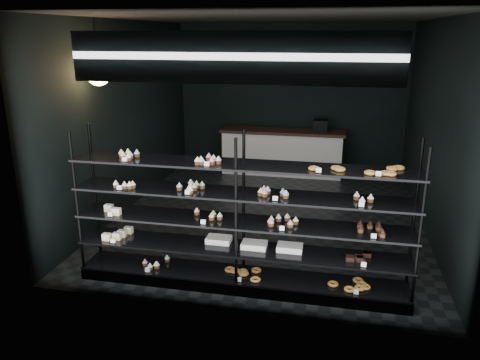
{
  "coord_description": "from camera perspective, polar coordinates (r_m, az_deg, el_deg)",
  "views": [
    {
      "loc": [
        1.05,
        -7.45,
        2.97
      ],
      "look_at": [
        -0.11,
        -1.9,
        1.19
      ],
      "focal_mm": 35.0,
      "sensor_mm": 36.0,
      "label": 1
    }
  ],
  "objects": [
    {
      "name": "service_counter",
      "position": [
        10.32,
        5.22,
        3.49
      ],
      "size": [
        2.68,
        0.65,
        1.23
      ],
      "color": "beige",
      "rests_on": "room"
    },
    {
      "name": "signage",
      "position": [
        4.65,
        -1.26,
        14.67
      ],
      "size": [
        3.3,
        0.05,
        0.5
      ],
      "color": "#0B1C3A",
      "rests_on": "room"
    },
    {
      "name": "room",
      "position": [
        7.65,
        3.8,
        7.04
      ],
      "size": [
        5.01,
        6.01,
        3.2
      ],
      "color": "black",
      "rests_on": "ground"
    },
    {
      "name": "pendant_lamp",
      "position": [
        6.85,
        -16.9,
        12.32
      ],
      "size": [
        0.33,
        0.33,
        0.9
      ],
      "color": "black",
      "rests_on": "room"
    },
    {
      "name": "display_shelf",
      "position": [
        5.63,
        -0.3,
        -7.19
      ],
      "size": [
        4.0,
        0.5,
        1.91
      ],
      "color": "black",
      "rests_on": "room"
    }
  ]
}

